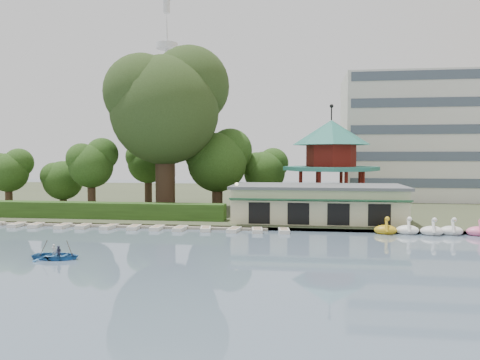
% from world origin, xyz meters
% --- Properties ---
extents(ground_plane, '(220.00, 220.00, 0.00)m').
position_xyz_m(ground_plane, '(0.00, 0.00, 0.00)').
color(ground_plane, slate).
rests_on(ground_plane, ground).
extents(shore, '(220.00, 70.00, 0.40)m').
position_xyz_m(shore, '(0.00, 52.00, 0.20)').
color(shore, '#424930').
rests_on(shore, ground).
extents(embankment, '(220.00, 0.60, 0.30)m').
position_xyz_m(embankment, '(0.00, 17.30, 0.15)').
color(embankment, gray).
rests_on(embankment, ground).
extents(dock, '(34.00, 1.60, 0.24)m').
position_xyz_m(dock, '(-12.00, 17.20, 0.12)').
color(dock, gray).
rests_on(dock, ground).
extents(boathouse, '(18.60, 9.39, 3.90)m').
position_xyz_m(boathouse, '(10.00, 21.97, 2.37)').
color(boathouse, beige).
rests_on(boathouse, shore).
extents(pavilion, '(12.40, 12.40, 13.50)m').
position_xyz_m(pavilion, '(12.00, 32.00, 7.48)').
color(pavilion, beige).
rests_on(pavilion, shore).
extents(office_building, '(38.00, 18.00, 20.00)m').
position_xyz_m(office_building, '(32.67, 49.00, 9.73)').
color(office_building, silver).
rests_on(office_building, shore).
extents(broadcast_tower, '(8.00, 8.00, 96.00)m').
position_xyz_m(broadcast_tower, '(-42.00, 140.00, 33.98)').
color(broadcast_tower, silver).
rests_on(broadcast_tower, ground).
extents(hedge, '(30.00, 2.00, 1.80)m').
position_xyz_m(hedge, '(-15.00, 20.50, 1.30)').
color(hedge, '#294B18').
rests_on(hedge, shore).
extents(lamp_post, '(0.36, 0.36, 4.28)m').
position_xyz_m(lamp_post, '(1.50, 19.00, 3.34)').
color(lamp_post, black).
rests_on(lamp_post, shore).
extents(big_tree, '(15.15, 14.12, 21.33)m').
position_xyz_m(big_tree, '(-8.81, 28.22, 14.32)').
color(big_tree, '#3A281C').
rests_on(big_tree, shore).
extents(small_trees, '(39.04, 15.83, 10.80)m').
position_xyz_m(small_trees, '(-10.49, 31.85, 6.39)').
color(small_trees, '#3A281C').
rests_on(small_trees, shore).
extents(swan_boats, '(17.14, 2.14, 1.92)m').
position_xyz_m(swan_boats, '(23.78, 16.58, 0.40)').
color(swan_boats, gold).
rests_on(swan_boats, ground).
extents(moored_rowboats, '(35.18, 2.71, 0.36)m').
position_xyz_m(moored_rowboats, '(-10.13, 15.90, 0.18)').
color(moored_rowboats, silver).
rests_on(moored_rowboats, ground).
extents(rowboat_with_passengers, '(4.82, 3.47, 2.01)m').
position_xyz_m(rowboat_with_passengers, '(-9.27, 1.85, 0.50)').
color(rowboat_with_passengers, '#2D66A0').
rests_on(rowboat_with_passengers, ground).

